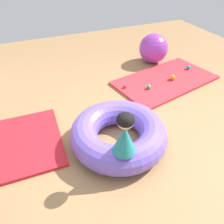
% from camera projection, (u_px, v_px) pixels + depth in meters
% --- Properties ---
extents(ground_plane, '(8.00, 8.00, 0.00)m').
position_uv_depth(ground_plane, '(117.00, 134.00, 2.84)').
color(ground_plane, '#9E7549').
extents(gym_mat_front, '(1.94, 1.32, 0.04)m').
position_uv_depth(gym_mat_front, '(165.00, 80.00, 3.91)').
color(gym_mat_front, red).
rests_on(gym_mat_front, ground).
extents(inflatable_cushion, '(1.16, 1.16, 0.33)m').
position_uv_depth(inflatable_cushion, '(119.00, 134.00, 2.62)').
color(inflatable_cushion, '#7056D1').
rests_on(inflatable_cushion, ground).
extents(child_in_teal, '(0.28, 0.28, 0.46)m').
position_uv_depth(child_in_teal, '(125.00, 134.00, 2.05)').
color(child_in_teal, teal).
rests_on(child_in_teal, inflatable_cushion).
extents(play_ball_teal, '(0.08, 0.08, 0.08)m').
position_uv_depth(play_ball_teal, '(188.00, 67.00, 4.18)').
color(play_ball_teal, teal).
rests_on(play_ball_teal, gym_mat_front).
extents(play_ball_red, '(0.06, 0.06, 0.06)m').
position_uv_depth(play_ball_red, '(125.00, 86.00, 3.65)').
color(play_ball_red, red).
rests_on(play_ball_red, gym_mat_front).
extents(play_ball_orange, '(0.09, 0.09, 0.09)m').
position_uv_depth(play_ball_orange, '(173.00, 77.00, 3.85)').
color(play_ball_orange, orange).
rests_on(play_ball_orange, gym_mat_front).
extents(play_ball_green, '(0.07, 0.07, 0.07)m').
position_uv_depth(play_ball_green, '(149.00, 87.00, 3.62)').
color(play_ball_green, green).
rests_on(play_ball_green, gym_mat_front).
extents(exercise_ball_large, '(0.57, 0.57, 0.57)m').
position_uv_depth(exercise_ball_large, '(154.00, 48.00, 4.37)').
color(exercise_ball_large, purple).
rests_on(exercise_ball_large, ground).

